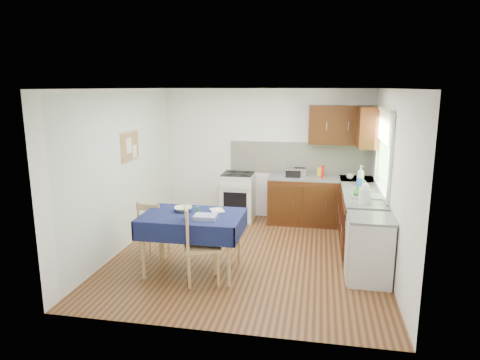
% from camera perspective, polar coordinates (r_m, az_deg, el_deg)
% --- Properties ---
extents(floor, '(4.20, 4.20, 0.00)m').
position_cam_1_polar(floor, '(6.62, 1.08, -10.09)').
color(floor, '#452412').
rests_on(floor, ground).
extents(ceiling, '(4.00, 4.20, 0.02)m').
position_cam_1_polar(ceiling, '(6.13, 1.18, 12.08)').
color(ceiling, white).
rests_on(ceiling, wall_back).
extents(wall_back, '(4.00, 0.02, 2.50)m').
position_cam_1_polar(wall_back, '(8.30, 3.52, 3.46)').
color(wall_back, white).
rests_on(wall_back, ground).
extents(wall_front, '(4.00, 0.02, 2.50)m').
position_cam_1_polar(wall_front, '(4.26, -3.56, -5.09)').
color(wall_front, white).
rests_on(wall_front, ground).
extents(wall_left, '(0.02, 4.20, 2.50)m').
position_cam_1_polar(wall_left, '(6.87, -15.57, 1.16)').
color(wall_left, silver).
rests_on(wall_left, ground).
extents(wall_right, '(0.02, 4.20, 2.50)m').
position_cam_1_polar(wall_right, '(6.25, 19.51, -0.16)').
color(wall_right, white).
rests_on(wall_right, ground).
extents(base_cabinets, '(1.90, 2.30, 0.86)m').
position_cam_1_polar(base_cabinets, '(7.60, 12.86, -4.00)').
color(base_cabinets, '#321708').
rests_on(base_cabinets, ground).
extents(worktop_back, '(1.90, 0.60, 0.04)m').
position_cam_1_polar(worktop_back, '(8.01, 10.69, 0.25)').
color(worktop_back, slate).
rests_on(worktop_back, base_cabinets).
extents(worktop_right, '(0.60, 1.70, 0.04)m').
position_cam_1_polar(worktop_right, '(6.93, 16.05, -1.91)').
color(worktop_right, slate).
rests_on(worktop_right, base_cabinets).
extents(worktop_corner, '(0.60, 0.60, 0.04)m').
position_cam_1_polar(worktop_corner, '(8.04, 15.32, 0.07)').
color(worktop_corner, slate).
rests_on(worktop_corner, base_cabinets).
extents(splashback, '(2.70, 0.02, 0.60)m').
position_cam_1_polar(splashback, '(8.24, 8.00, 2.94)').
color(splashback, white).
rests_on(splashback, wall_back).
extents(upper_cabinets, '(1.20, 0.85, 0.70)m').
position_cam_1_polar(upper_cabinets, '(7.89, 14.44, 7.02)').
color(upper_cabinets, '#321708').
rests_on(upper_cabinets, wall_back).
extents(stove, '(0.60, 0.61, 0.92)m').
position_cam_1_polar(stove, '(8.25, -0.26, -2.19)').
color(stove, silver).
rests_on(stove, ground).
extents(window, '(0.04, 1.48, 1.26)m').
position_cam_1_polar(window, '(6.87, 18.65, 4.36)').
color(window, '#375F27').
rests_on(window, wall_right).
extents(fridge, '(0.58, 0.60, 0.89)m').
position_cam_1_polar(fridge, '(5.91, 16.84, -8.86)').
color(fridge, silver).
rests_on(fridge, ground).
extents(corkboard, '(0.04, 0.62, 0.47)m').
position_cam_1_polar(corkboard, '(7.07, -14.46, 4.40)').
color(corkboard, tan).
rests_on(corkboard, wall_left).
extents(dining_table, '(1.36, 0.92, 0.83)m').
position_cam_1_polar(dining_table, '(5.90, -6.34, -5.55)').
color(dining_table, '#0F1C3E').
rests_on(dining_table, ground).
extents(chair_far, '(0.42, 0.42, 0.89)m').
position_cam_1_polar(chair_far, '(6.52, -11.57, -6.30)').
color(chair_far, tan).
rests_on(chair_far, ground).
extents(chair_near, '(0.59, 0.59, 1.03)m').
position_cam_1_polar(chair_near, '(5.64, -5.60, -8.29)').
color(chair_near, tan).
rests_on(chair_near, ground).
extents(toaster, '(0.24, 0.14, 0.18)m').
position_cam_1_polar(toaster, '(7.95, 7.95, 1.01)').
color(toaster, silver).
rests_on(toaster, worktop_back).
extents(sandwich_press, '(0.27, 0.24, 0.16)m').
position_cam_1_polar(sandwich_press, '(7.96, 7.14, 1.02)').
color(sandwich_press, black).
rests_on(sandwich_press, worktop_back).
extents(sauce_bottle, '(0.05, 0.05, 0.24)m').
position_cam_1_polar(sauce_bottle, '(7.91, 10.96, 1.12)').
color(sauce_bottle, red).
rests_on(sauce_bottle, worktop_back).
extents(yellow_packet, '(0.13, 0.10, 0.15)m').
position_cam_1_polar(yellow_packet, '(8.13, 10.66, 1.11)').
color(yellow_packet, yellow).
rests_on(yellow_packet, worktop_back).
extents(dish_rack, '(0.46, 0.35, 0.22)m').
position_cam_1_polar(dish_rack, '(6.74, 16.54, -1.94)').
color(dish_rack, gray).
rests_on(dish_rack, worktop_right).
extents(kettle, '(0.18, 0.18, 0.30)m').
position_cam_1_polar(kettle, '(6.32, 16.32, -1.86)').
color(kettle, silver).
rests_on(kettle, worktop_right).
extents(cup, '(0.16, 0.16, 0.10)m').
position_cam_1_polar(cup, '(7.94, 14.47, 0.48)').
color(cup, silver).
rests_on(cup, worktop_back).
extents(soap_bottle_a, '(0.18, 0.18, 0.33)m').
position_cam_1_polar(soap_bottle_a, '(7.49, 15.77, 0.60)').
color(soap_bottle_a, silver).
rests_on(soap_bottle_a, worktop_right).
extents(soap_bottle_b, '(0.09, 0.09, 0.19)m').
position_cam_1_polar(soap_bottle_b, '(7.47, 15.66, 0.02)').
color(soap_bottle_b, blue).
rests_on(soap_bottle_b, worktop_right).
extents(soap_bottle_c, '(0.14, 0.14, 0.17)m').
position_cam_1_polar(soap_bottle_c, '(6.67, 15.40, -1.50)').
color(soap_bottle_c, '#2A8825').
rests_on(soap_bottle_c, worktop_right).
extents(plate_bowl, '(0.31, 0.31, 0.06)m').
position_cam_1_polar(plate_bowl, '(6.02, -7.57, -3.86)').
color(plate_bowl, beige).
rests_on(plate_bowl, dining_table).
extents(book, '(0.26, 0.29, 0.02)m').
position_cam_1_polar(book, '(5.96, -3.88, -4.15)').
color(book, white).
rests_on(book, dining_table).
extents(spice_jar, '(0.04, 0.04, 0.09)m').
position_cam_1_polar(spice_jar, '(5.94, -5.68, -3.90)').
color(spice_jar, green).
rests_on(spice_jar, dining_table).
extents(tea_towel, '(0.30, 0.24, 0.05)m').
position_cam_1_polar(tea_towel, '(5.65, -4.64, -4.92)').
color(tea_towel, navy).
rests_on(tea_towel, dining_table).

